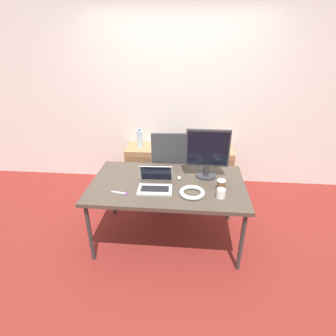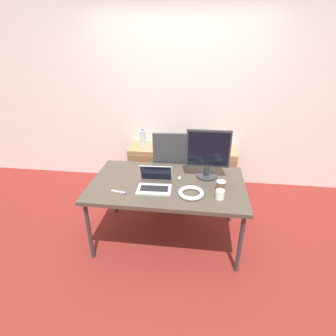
{
  "view_description": "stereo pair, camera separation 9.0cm",
  "coord_description": "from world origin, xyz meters",
  "px_view_note": "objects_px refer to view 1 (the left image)",
  "views": [
    {
      "loc": [
        0.21,
        -2.37,
        2.08
      ],
      "look_at": [
        0.0,
        0.05,
        0.87
      ],
      "focal_mm": 28.0,
      "sensor_mm": 36.0,
      "label": 1
    },
    {
      "loc": [
        0.3,
        -2.36,
        2.08
      ],
      "look_at": [
        0.0,
        0.05,
        0.87
      ],
      "focal_mm": 28.0,
      "sensor_mm": 36.0,
      "label": 2
    }
  ],
  "objects_px": {
    "cabinet_left": "(141,166)",
    "cable_coil": "(192,192)",
    "laptop_center": "(155,184)",
    "water_bottle": "(140,139)",
    "coffee_cup_brown": "(221,185)",
    "coffee_cup_white": "(221,193)",
    "cabinet_right": "(218,169)",
    "office_chair": "(170,177)",
    "monitor": "(207,153)",
    "mouse": "(179,178)"
  },
  "relations": [
    {
      "from": "cabinet_right",
      "to": "water_bottle",
      "type": "distance_m",
      "value": 1.25
    },
    {
      "from": "coffee_cup_brown",
      "to": "mouse",
      "type": "bearing_deg",
      "value": 157.98
    },
    {
      "from": "laptop_center",
      "to": "coffee_cup_white",
      "type": "distance_m",
      "value": 0.65
    },
    {
      "from": "cabinet_right",
      "to": "office_chair",
      "type": "bearing_deg",
      "value": -144.29
    },
    {
      "from": "mouse",
      "to": "coffee_cup_brown",
      "type": "bearing_deg",
      "value": -22.02
    },
    {
      "from": "laptop_center",
      "to": "coffee_cup_brown",
      "type": "distance_m",
      "value": 0.65
    },
    {
      "from": "cable_coil",
      "to": "water_bottle",
      "type": "bearing_deg",
      "value": 118.69
    },
    {
      "from": "laptop_center",
      "to": "mouse",
      "type": "distance_m",
      "value": 0.31
    },
    {
      "from": "office_chair",
      "to": "monitor",
      "type": "height_order",
      "value": "monitor"
    },
    {
      "from": "water_bottle",
      "to": "coffee_cup_brown",
      "type": "xyz_separation_m",
      "value": [
        1.06,
        -1.3,
        0.03
      ]
    },
    {
      "from": "coffee_cup_brown",
      "to": "cable_coil",
      "type": "height_order",
      "value": "coffee_cup_brown"
    },
    {
      "from": "mouse",
      "to": "cable_coil",
      "type": "bearing_deg",
      "value": -64.21
    },
    {
      "from": "coffee_cup_white",
      "to": "laptop_center",
      "type": "bearing_deg",
      "value": 169.65
    },
    {
      "from": "cabinet_left",
      "to": "cabinet_right",
      "type": "distance_m",
      "value": 1.17
    },
    {
      "from": "laptop_center",
      "to": "cable_coil",
      "type": "bearing_deg",
      "value": -13.11
    },
    {
      "from": "cabinet_right",
      "to": "cable_coil",
      "type": "bearing_deg",
      "value": -105.62
    },
    {
      "from": "cabinet_right",
      "to": "laptop_center",
      "type": "xyz_separation_m",
      "value": [
        -0.76,
        -1.33,
        0.46
      ]
    },
    {
      "from": "mouse",
      "to": "water_bottle",
      "type": "bearing_deg",
      "value": 119.41
    },
    {
      "from": "office_chair",
      "to": "cable_coil",
      "type": "distance_m",
      "value": 1.02
    },
    {
      "from": "cabinet_left",
      "to": "water_bottle",
      "type": "distance_m",
      "value": 0.44
    },
    {
      "from": "cabinet_left",
      "to": "laptop_center",
      "type": "relative_size",
      "value": 1.81
    },
    {
      "from": "coffee_cup_white",
      "to": "mouse",
      "type": "bearing_deg",
      "value": 142.14
    },
    {
      "from": "cabinet_left",
      "to": "cable_coil",
      "type": "xyz_separation_m",
      "value": [
        0.78,
        -1.41,
        0.43
      ]
    },
    {
      "from": "cabinet_left",
      "to": "laptop_center",
      "type": "xyz_separation_m",
      "value": [
        0.41,
        -1.33,
        0.46
      ]
    },
    {
      "from": "office_chair",
      "to": "coffee_cup_brown",
      "type": "xyz_separation_m",
      "value": [
        0.58,
        -0.8,
        0.37
      ]
    },
    {
      "from": "laptop_center",
      "to": "water_bottle",
      "type": "bearing_deg",
      "value": 107.0
    },
    {
      "from": "cabinet_left",
      "to": "cable_coil",
      "type": "relative_size",
      "value": 2.54
    },
    {
      "from": "cabinet_right",
      "to": "mouse",
      "type": "distance_m",
      "value": 1.32
    },
    {
      "from": "laptop_center",
      "to": "coffee_cup_brown",
      "type": "height_order",
      "value": "laptop_center"
    },
    {
      "from": "cabinet_left",
      "to": "water_bottle",
      "type": "xyz_separation_m",
      "value": [
        0.0,
        0.0,
        0.44
      ]
    },
    {
      "from": "cabinet_left",
      "to": "water_bottle",
      "type": "height_order",
      "value": "water_bottle"
    },
    {
      "from": "office_chair",
      "to": "coffee_cup_white",
      "type": "xyz_separation_m",
      "value": [
        0.56,
        -0.95,
        0.36
      ]
    },
    {
      "from": "cabinet_right",
      "to": "coffee_cup_brown",
      "type": "distance_m",
      "value": 1.38
    },
    {
      "from": "mouse",
      "to": "coffee_cup_white",
      "type": "bearing_deg",
      "value": -37.86
    },
    {
      "from": "office_chair",
      "to": "cabinet_left",
      "type": "xyz_separation_m",
      "value": [
        -0.48,
        0.49,
        -0.1
      ]
    },
    {
      "from": "office_chair",
      "to": "mouse",
      "type": "height_order",
      "value": "office_chair"
    },
    {
      "from": "office_chair",
      "to": "cabinet_right",
      "type": "relative_size",
      "value": 1.73
    },
    {
      "from": "cabinet_right",
      "to": "monitor",
      "type": "distance_m",
      "value": 1.26
    },
    {
      "from": "cabinet_left",
      "to": "water_bottle",
      "type": "bearing_deg",
      "value": 90.0
    },
    {
      "from": "water_bottle",
      "to": "monitor",
      "type": "xyz_separation_m",
      "value": [
        0.92,
        -1.03,
        0.25
      ]
    },
    {
      "from": "office_chair",
      "to": "monitor",
      "type": "distance_m",
      "value": 0.91
    },
    {
      "from": "water_bottle",
      "to": "coffee_cup_brown",
      "type": "height_order",
      "value": "water_bottle"
    },
    {
      "from": "cabinet_right",
      "to": "laptop_center",
      "type": "relative_size",
      "value": 1.81
    },
    {
      "from": "cabinet_right",
      "to": "laptop_center",
      "type": "bearing_deg",
      "value": -119.9
    },
    {
      "from": "water_bottle",
      "to": "monitor",
      "type": "bearing_deg",
      "value": -48.08
    },
    {
      "from": "office_chair",
      "to": "mouse",
      "type": "relative_size",
      "value": 18.8
    },
    {
      "from": "coffee_cup_brown",
      "to": "office_chair",
      "type": "bearing_deg",
      "value": 125.71
    },
    {
      "from": "office_chair",
      "to": "coffee_cup_white",
      "type": "relative_size",
      "value": 12.16
    },
    {
      "from": "monitor",
      "to": "water_bottle",
      "type": "bearing_deg",
      "value": 131.92
    },
    {
      "from": "mouse",
      "to": "coffee_cup_white",
      "type": "height_order",
      "value": "coffee_cup_white"
    }
  ]
}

